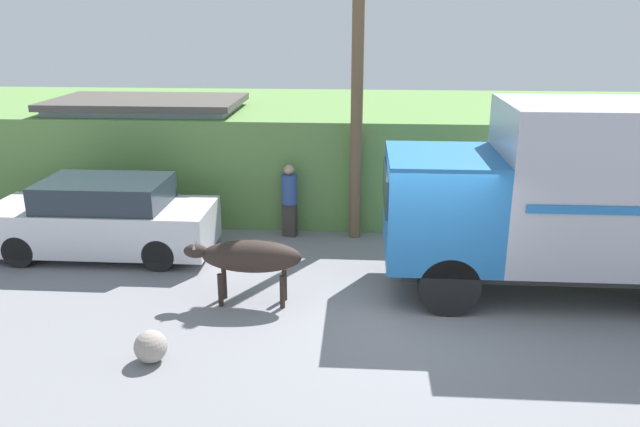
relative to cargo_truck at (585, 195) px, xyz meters
name	(u,v)px	position (x,y,z in m)	size (l,w,h in m)	color
ground_plane	(411,314)	(-2.99, -1.03, -1.88)	(60.00, 60.00, 0.00)	gray
hillside_embankment	(395,151)	(-2.99, 6.22, -0.60)	(32.00, 6.32, 2.56)	#608C47
building_backdrop	(151,154)	(-9.28, 4.56, -0.43)	(4.67, 2.70, 2.87)	#99ADB7
cargo_truck	(585,195)	(0.00, 0.00, 0.00)	(6.49, 2.29, 3.48)	#2D2D2D
brown_cow	(249,257)	(-5.81, -0.78, -1.01)	(2.07, 0.57, 1.17)	#2D231E
parked_suv	(103,219)	(-9.29, 1.32, -1.09)	(4.63, 1.81, 1.63)	silver
pedestrian_on_hill	(289,198)	(-5.52, 2.73, -0.97)	(0.44, 0.44, 1.68)	#38332D
utility_pole	(357,84)	(-4.03, 2.77, 1.57)	(0.90, 0.26, 6.69)	brown
roadside_rock	(151,346)	(-6.93, -2.82, -1.64)	(0.49, 0.49, 0.49)	gray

